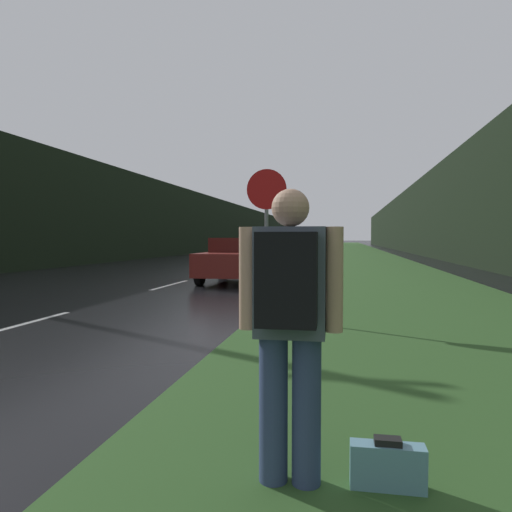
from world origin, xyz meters
TOP-DOWN VIEW (x-y plane):
  - grass_verge at (6.79, 40.00)m, footprint 6.00×240.00m
  - lane_stripe_b at (0.00, 8.48)m, footprint 0.12×3.00m
  - lane_stripe_c at (0.00, 15.48)m, footprint 0.12×3.00m
  - lane_stripe_d at (0.00, 22.48)m, footprint 0.12×3.00m
  - treeline_far_side at (-9.79, 50.00)m, footprint 2.00×140.00m
  - treeline_near_side at (12.79, 50.00)m, footprint 2.00×140.00m
  - stop_sign at (4.06, 10.02)m, footprint 0.74×0.07m
  - hitchhiker_with_backpack at (5.16, 4.43)m, footprint 0.62×0.42m
  - suitcase at (5.74, 4.50)m, footprint 0.44×0.13m
  - car_passing_near at (1.89, 16.88)m, footprint 2.01×4.43m
  - car_passing_far at (1.89, 29.04)m, footprint 1.90×4.79m
  - delivery_truck at (-1.89, 95.75)m, footprint 2.46×7.20m

SIDE VIEW (x-z plane):
  - lane_stripe_b at x=0.00m, z-range 0.00..0.01m
  - lane_stripe_c at x=0.00m, z-range 0.00..0.01m
  - lane_stripe_d at x=0.00m, z-range 0.00..0.01m
  - grass_verge at x=6.79m, z-range 0.00..0.02m
  - suitcase at x=5.74m, z-range -0.01..0.31m
  - car_passing_far at x=1.89m, z-range 0.03..1.34m
  - car_passing_near at x=1.89m, z-range 0.01..1.52m
  - hitchhiker_with_backpack at x=5.16m, z-range 0.13..1.92m
  - stop_sign at x=4.06m, z-range 0.35..3.11m
  - delivery_truck at x=-1.89m, z-range 0.06..3.77m
  - treeline_far_side at x=-9.79m, z-range 0.00..6.02m
  - treeline_near_side at x=12.79m, z-range 0.00..6.71m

